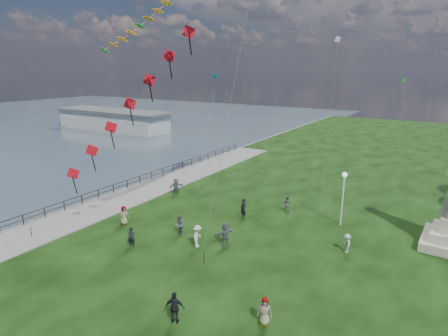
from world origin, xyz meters
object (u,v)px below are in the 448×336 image
Objects in this scene: person_5 at (176,186)px; person_3 at (175,308)px; lamppost at (344,187)px; person_0 at (131,237)px; person_1 at (180,225)px; person_10 at (124,215)px; person_4 at (265,311)px; person_2 at (197,236)px; person_6 at (244,209)px; person_11 at (225,234)px; person_8 at (347,243)px; pier_pavilion at (113,120)px; person_7 at (287,204)px.

person_3 is at bearing -106.85° from person_5.
lamppost is 2.92× the size of person_0.
person_1 is 1.04× the size of person_10.
person_0 is 9.72m from person_3.
person_3 is 4.72m from person_4.
person_1 is 0.99× the size of person_2.
person_6 reaches higher than person_2.
person_10 is at bearing -57.19° from person_11.
person_6 is (-3.89, 14.39, 0.04)m from person_3.
person_6 is at bearing -158.13° from lamppost.
person_11 is at bearing -94.68° from person_8.
pier_pavilion is 19.28× the size of person_7.
person_11 reaches higher than person_8.
person_7 is at bearing -156.80° from person_8.
person_10 is (-3.67, 2.73, 0.02)m from person_0.
person_5 reaches higher than person_0.
person_11 is (1.64, 1.32, 0.06)m from person_2.
person_8 is (12.22, 4.17, -0.14)m from person_1.
person_4 is at bearing -35.04° from person_0.
person_7 is (11.96, 1.72, -0.13)m from person_5.
pier_pavilion is 68.47m from person_8.
person_3 reaches higher than person_4.
person_7 is (-1.24, 18.06, -0.13)m from person_3.
person_0 is 4.96m from person_2.
person_5 is at bearing -72.39° from person_3.
person_3 reaches higher than person_8.
person_2 is 0.95× the size of person_3.
person_4 is at bearing 122.75° from person_7.
person_7 is at bearing 38.57° from person_0.
person_6 is 1.14× the size of person_10.
pier_pavilion reaches higher than person_8.
person_3 reaches higher than person_0.
person_2 is 8.75m from person_3.
person_7 is at bearing -26.66° from pier_pavilion.
person_11 is (-8.16, -3.77, 0.20)m from person_8.
person_8 is 0.87× the size of person_10.
person_7 is 14.88m from person_10.
pier_pavilion is at bearing -99.26° from person_11.
person_1 is at bearing -100.62° from person_8.
person_3 is 13.99m from person_8.
person_3 is (8.31, -5.03, 0.10)m from person_0.
person_7 is at bearing -31.79° from person_2.
person_1 is (1.74, 3.59, 0.05)m from person_0.
person_0 is at bearing -40.65° from pier_pavilion.
person_2 is 0.92× the size of person_6.
person_5 is (41.59, -28.61, -0.94)m from pier_pavilion.
pier_pavilion is at bearing 154.98° from lamppost.
person_6 is at bearing 91.22° from person_1.
person_3 is at bearing -54.13° from person_0.
person_4 is 0.87× the size of person_11.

